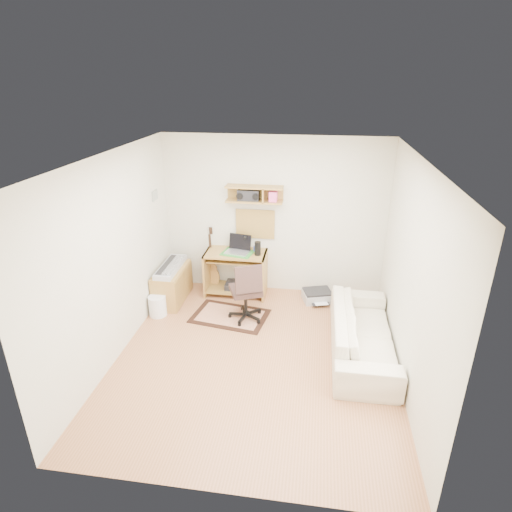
# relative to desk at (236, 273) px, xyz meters

# --- Properties ---
(floor) EXTENTS (3.60, 4.00, 0.01)m
(floor) POSITION_rel_desk_xyz_m (0.59, -1.73, -0.38)
(floor) COLOR #B2754A
(floor) RESTS_ON ground
(ceiling) EXTENTS (3.60, 4.00, 0.01)m
(ceiling) POSITION_rel_desk_xyz_m (0.59, -1.73, 2.23)
(ceiling) COLOR white
(ceiling) RESTS_ON ground
(back_wall) EXTENTS (3.60, 0.01, 2.60)m
(back_wall) POSITION_rel_desk_xyz_m (0.59, 0.28, 0.93)
(back_wall) COLOR beige
(back_wall) RESTS_ON ground
(left_wall) EXTENTS (0.01, 4.00, 2.60)m
(left_wall) POSITION_rel_desk_xyz_m (-1.22, -1.73, 0.93)
(left_wall) COLOR beige
(left_wall) RESTS_ON ground
(right_wall) EXTENTS (0.01, 4.00, 2.60)m
(right_wall) POSITION_rel_desk_xyz_m (2.39, -1.73, 0.93)
(right_wall) COLOR beige
(right_wall) RESTS_ON ground
(wall_shelf) EXTENTS (0.90, 0.25, 0.26)m
(wall_shelf) POSITION_rel_desk_xyz_m (0.29, 0.15, 1.32)
(wall_shelf) COLOR #AE823D
(wall_shelf) RESTS_ON back_wall
(cork_board) EXTENTS (0.64, 0.03, 0.49)m
(cork_board) POSITION_rel_desk_xyz_m (0.29, 0.25, 0.79)
(cork_board) COLOR tan
(cork_board) RESTS_ON back_wall
(wall_photo) EXTENTS (0.02, 0.20, 0.15)m
(wall_photo) POSITION_rel_desk_xyz_m (-1.20, -0.23, 1.34)
(wall_photo) COLOR #4C8CBF
(wall_photo) RESTS_ON left_wall
(desk) EXTENTS (1.00, 0.55, 0.75)m
(desk) POSITION_rel_desk_xyz_m (0.00, 0.00, 0.00)
(desk) COLOR #AE823D
(desk) RESTS_ON floor
(laptop) EXTENTS (0.44, 0.44, 0.29)m
(laptop) POSITION_rel_desk_xyz_m (0.04, -0.02, 0.52)
(laptop) COLOR silver
(laptop) RESTS_ON desk
(speaker) EXTENTS (0.10, 0.10, 0.23)m
(speaker) POSITION_rel_desk_xyz_m (0.37, -0.05, 0.49)
(speaker) COLOR black
(speaker) RESTS_ON desk
(desk_lamp) EXTENTS (0.09, 0.09, 0.26)m
(desk_lamp) POSITION_rel_desk_xyz_m (0.19, 0.14, 0.51)
(desk_lamp) COLOR black
(desk_lamp) RESTS_ON desk
(pencil_cup) EXTENTS (0.06, 0.06, 0.09)m
(pencil_cup) POSITION_rel_desk_xyz_m (0.31, 0.10, 0.42)
(pencil_cup) COLOR #324298
(pencil_cup) RESTS_ON desk
(boombox) EXTENTS (0.34, 0.16, 0.18)m
(boombox) POSITION_rel_desk_xyz_m (0.20, 0.15, 1.30)
(boombox) COLOR black
(boombox) RESTS_ON wall_shelf
(rug) EXTENTS (1.23, 0.92, 0.01)m
(rug) POSITION_rel_desk_xyz_m (0.04, -0.76, -0.37)
(rug) COLOR beige
(rug) RESTS_ON floor
(task_chair) EXTENTS (0.65, 0.65, 0.97)m
(task_chair) POSITION_rel_desk_xyz_m (0.30, -0.78, 0.11)
(task_chair) COLOR #35231F
(task_chair) RESTS_ON floor
(cabinet) EXTENTS (0.40, 0.90, 0.55)m
(cabinet) POSITION_rel_desk_xyz_m (-0.99, -0.37, -0.10)
(cabinet) COLOR #AE823D
(cabinet) RESTS_ON floor
(music_keyboard) EXTENTS (0.28, 0.88, 0.08)m
(music_keyboard) POSITION_rel_desk_xyz_m (-0.99, -0.37, 0.21)
(music_keyboard) COLOR #B2B5BA
(music_keyboard) RESTS_ON cabinet
(guitar) EXTENTS (0.31, 0.21, 1.09)m
(guitar) POSITION_rel_desk_xyz_m (-0.47, 0.13, 0.17)
(guitar) COLOR #B67F38
(guitar) RESTS_ON floor
(waste_basket) EXTENTS (0.29, 0.29, 0.32)m
(waste_basket) POSITION_rel_desk_xyz_m (-1.06, -0.88, -0.22)
(waste_basket) COLOR white
(waste_basket) RESTS_ON floor
(printer) EXTENTS (0.53, 0.47, 0.17)m
(printer) POSITION_rel_desk_xyz_m (1.36, -0.05, -0.29)
(printer) COLOR #A5A8AA
(printer) RESTS_ON floor
(sofa) EXTENTS (0.59, 2.01, 0.79)m
(sofa) POSITION_rel_desk_xyz_m (1.97, -1.38, 0.02)
(sofa) COLOR beige
(sofa) RESTS_ON floor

